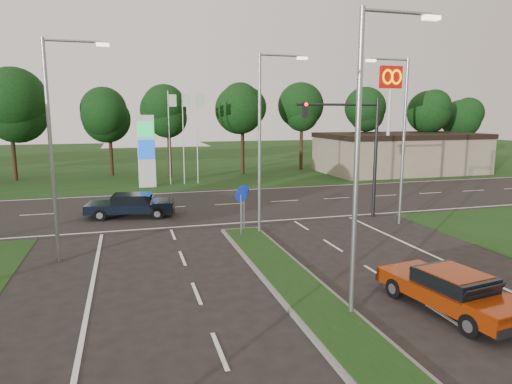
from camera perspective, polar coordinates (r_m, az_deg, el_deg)
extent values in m
cube|color=#173311|center=(61.37, -10.60, 3.89)|extent=(160.00, 50.00, 0.02)
cube|color=black|center=(30.94, -5.16, -1.64)|extent=(160.00, 12.00, 0.02)
cube|color=slate|center=(12.80, 12.81, -18.60)|extent=(2.00, 26.00, 0.12)
cube|color=gray|center=(50.26, 17.53, 4.63)|extent=(16.00, 9.00, 4.00)
cylinder|color=gray|center=(13.53, 12.45, 2.77)|extent=(0.16, 0.16, 9.00)
cylinder|color=gray|center=(14.27, 17.30, 20.69)|extent=(2.20, 0.10, 0.10)
cube|color=#FFF2CC|center=(14.86, 21.06, 19.64)|extent=(0.50, 0.22, 0.12)
cylinder|color=gray|center=(22.79, 0.44, 5.75)|extent=(0.16, 0.16, 9.00)
cylinder|color=gray|center=(23.24, 3.18, 16.68)|extent=(2.20, 0.10, 0.10)
cube|color=#FFF2CC|center=(23.60, 5.80, 16.30)|extent=(0.50, 0.22, 0.12)
cylinder|color=gray|center=(20.09, -24.23, 4.36)|extent=(0.16, 0.16, 9.00)
cylinder|color=gray|center=(20.10, -21.90, 17.11)|extent=(2.20, 0.10, 0.10)
cube|color=#FFF2CC|center=(20.01, -18.61, 17.04)|extent=(0.50, 0.22, 0.12)
cylinder|color=gray|center=(26.29, 17.95, 5.81)|extent=(0.16, 0.16, 9.00)
cylinder|color=gray|center=(25.80, 16.37, 15.62)|extent=(2.20, 0.10, 0.10)
cube|color=#FFF2CC|center=(25.23, 14.16, 15.63)|extent=(0.50, 0.22, 0.12)
cylinder|color=black|center=(27.79, 14.70, 4.08)|extent=(0.20, 0.20, 7.00)
cylinder|color=black|center=(26.49, 10.24, 10.70)|extent=(5.00, 0.14, 0.14)
cube|color=black|center=(25.67, 6.15, 10.16)|extent=(0.28, 0.28, 0.90)
sphere|color=#FF190C|center=(25.51, 6.31, 10.84)|extent=(0.20, 0.20, 0.20)
cylinder|color=gray|center=(22.52, -1.90, -3.06)|extent=(0.06, 0.06, 2.20)
cylinder|color=#0C26A5|center=(22.32, -1.92, -0.55)|extent=(0.56, 0.04, 0.56)
cylinder|color=gray|center=(23.54, -1.78, -2.49)|extent=(0.06, 0.06, 2.20)
cylinder|color=#0C26A5|center=(23.35, -1.79, -0.09)|extent=(0.56, 0.04, 0.56)
cylinder|color=gray|center=(24.28, -1.50, -2.12)|extent=(0.06, 0.06, 2.20)
cylinder|color=#0C26A5|center=(24.09, -1.51, 0.21)|extent=(0.56, 0.04, 0.56)
cube|color=silver|center=(38.97, -13.55, 4.93)|extent=(1.40, 0.30, 6.00)
cube|color=#0CA53F|center=(38.69, -13.64, 7.57)|extent=(1.30, 0.08, 1.20)
cube|color=#0C3FBF|center=(38.78, -13.55, 5.21)|extent=(1.30, 0.08, 1.60)
cylinder|color=silver|center=(40.03, -10.79, 6.59)|extent=(0.08, 0.08, 8.00)
cube|color=#B2D8B2|center=(40.03, -10.43, 11.18)|extent=(0.70, 0.02, 1.00)
cylinder|color=silver|center=(40.16, -9.07, 6.65)|extent=(0.08, 0.08, 8.00)
cube|color=#B2D8B2|center=(40.16, -8.69, 11.22)|extent=(0.70, 0.02, 1.00)
cylinder|color=silver|center=(40.32, -7.37, 6.70)|extent=(0.08, 0.08, 8.00)
cube|color=#B2D8B2|center=(40.33, -6.97, 11.26)|extent=(0.70, 0.02, 1.00)
cylinder|color=silver|center=(44.58, 16.23, 7.97)|extent=(0.30, 0.30, 10.00)
cube|color=#BF0C07|center=(44.69, 16.50, 13.61)|extent=(2.20, 0.35, 2.00)
torus|color=#FFC600|center=(44.27, 16.15, 13.66)|extent=(1.06, 0.16, 1.06)
torus|color=#FFC600|center=(44.75, 17.16, 13.57)|extent=(1.06, 0.16, 1.06)
cylinder|color=black|center=(46.32, -8.93, 4.81)|extent=(0.36, 0.36, 4.40)
sphere|color=black|center=(46.16, -9.07, 10.14)|extent=(6.00, 6.00, 6.00)
sphere|color=black|center=(46.02, -8.69, 11.40)|extent=(4.80, 4.80, 4.80)
cube|color=maroon|center=(15.77, 23.15, -11.49)|extent=(2.63, 4.95, 0.48)
cube|color=black|center=(15.56, 23.52, -10.00)|extent=(1.94, 2.30, 0.45)
cube|color=maroon|center=(15.48, 23.58, -9.21)|extent=(1.78, 1.91, 0.04)
cylinder|color=black|center=(16.25, 16.94, -11.44)|extent=(0.31, 0.69, 0.66)
cylinder|color=black|center=(17.42, 21.37, -10.25)|extent=(0.31, 0.69, 0.66)
cylinder|color=black|center=(14.34, 25.21, -14.90)|extent=(0.31, 0.69, 0.66)
cube|color=black|center=(28.20, -15.37, -1.77)|extent=(5.29, 2.76, 0.52)
cube|color=black|center=(28.09, -15.21, -0.78)|extent=(2.45, 2.05, 0.48)
cube|color=black|center=(28.05, -15.24, -0.29)|extent=(2.03, 1.89, 0.05)
cylinder|color=black|center=(27.60, -18.93, -2.78)|extent=(0.74, 0.33, 0.71)
cylinder|color=black|center=(29.43, -18.23, -1.98)|extent=(0.74, 0.33, 0.71)
cylinder|color=black|center=(27.15, -12.23, -2.67)|extent=(0.74, 0.33, 0.71)
cylinder|color=black|center=(29.01, -11.94, -1.86)|extent=(0.74, 0.33, 0.71)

